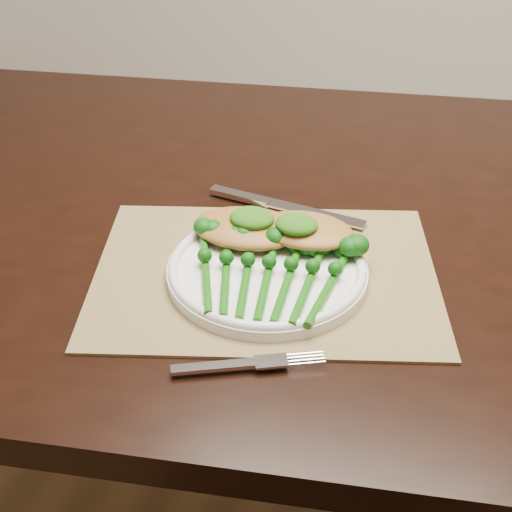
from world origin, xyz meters
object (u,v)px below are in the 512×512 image
(dining_table, at_px, (352,406))
(chicken_fillet_left, at_px, (247,228))
(dinner_plate, at_px, (267,269))
(broccolini_bundle, at_px, (266,280))
(placemat, at_px, (265,273))

(dining_table, distance_m, chicken_fillet_left, 0.45)
(dining_table, xyz_separation_m, dinner_plate, (-0.10, -0.18, 0.39))
(chicken_fillet_left, height_order, broccolini_bundle, chicken_fillet_left)
(dining_table, relative_size, dinner_plate, 7.14)
(dining_table, bearing_deg, chicken_fillet_left, -145.23)
(placemat, distance_m, dinner_plate, 0.02)
(dining_table, relative_size, chicken_fillet_left, 12.51)
(placemat, bearing_deg, dining_table, 44.74)
(dinner_plate, relative_size, chicken_fillet_left, 1.75)
(dining_table, relative_size, placemat, 4.15)
(placemat, bearing_deg, broccolini_bundle, -86.91)
(placemat, bearing_deg, chicken_fillet_left, 114.18)
(dining_table, bearing_deg, dinner_plate, -125.89)
(placemat, xyz_separation_m, dinner_plate, (0.00, -0.01, 0.01))
(dining_table, distance_m, placemat, 0.43)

